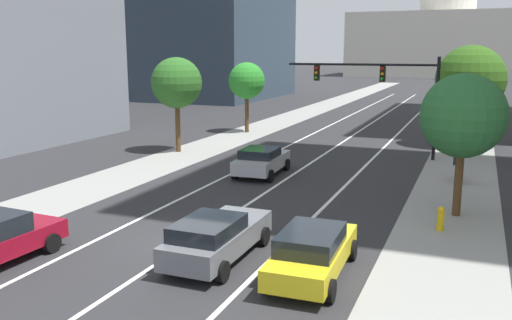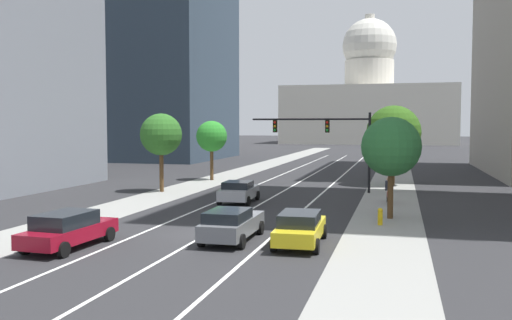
{
  "view_description": "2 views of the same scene",
  "coord_description": "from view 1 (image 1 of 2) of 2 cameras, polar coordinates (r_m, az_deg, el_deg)",
  "views": [
    {
      "loc": [
        8.79,
        -15.59,
        6.45
      ],
      "look_at": [
        -1.2,
        9.09,
        1.13
      ],
      "focal_mm": 38.45,
      "sensor_mm": 36.0,
      "label": 1
    },
    {
      "loc": [
        8.79,
        -24.37,
        5.18
      ],
      "look_at": [
        -1.01,
        13.17,
        2.72
      ],
      "focal_mm": 38.85,
      "sensor_mm": 36.0,
      "label": 2
    }
  ],
  "objects": [
    {
      "name": "cyclist",
      "position": [
        29.13,
        20.16,
        -0.48
      ],
      "size": [
        0.38,
        1.7,
        1.72
      ],
      "rotation": [
        0.0,
        0.0,
        1.66
      ],
      "color": "black",
      "rests_on": "ground"
    },
    {
      "name": "lane_stripe_center",
      "position": [
        42.03,
        9.72,
        2.32
      ],
      "size": [
        0.16,
        90.0,
        0.01
      ],
      "primitive_type": "cube",
      "color": "white",
      "rests_on": "ground"
    },
    {
      "name": "car_gray",
      "position": [
        17.24,
        -4.12,
        -7.93
      ],
      "size": [
        2.0,
        4.79,
        1.47
      ],
      "rotation": [
        0.0,
        0.0,
        1.57
      ],
      "color": "slate",
      "rests_on": "ground"
    },
    {
      "name": "fire_hydrant",
      "position": [
        21.12,
        18.66,
        -5.77
      ],
      "size": [
        0.26,
        0.35,
        0.91
      ],
      "color": "yellow",
      "rests_on": "ground"
    },
    {
      "name": "traffic_signal_mast",
      "position": [
        34.39,
        13.21,
        7.69
      ],
      "size": [
        9.26,
        0.39,
        6.12
      ],
      "color": "black",
      "rests_on": "ground"
    },
    {
      "name": "street_tree_near_right",
      "position": [
        22.6,
        20.75,
        4.28
      ],
      "size": [
        3.27,
        3.27,
        5.63
      ],
      "color": "#51381E",
      "rests_on": "ground"
    },
    {
      "name": "sidewalk_right",
      "position": [
        51.0,
        21.16,
        3.28
      ],
      "size": [
        3.8,
        130.0,
        0.01
      ],
      "primitive_type": "cube",
      "color": "gray",
      "rests_on": "ground"
    },
    {
      "name": "car_yellow",
      "position": [
        16.12,
        5.9,
        -9.4
      ],
      "size": [
        2.09,
        4.75,
        1.46
      ],
      "rotation": [
        0.0,
        0.0,
        1.61
      ],
      "color": "yellow",
      "rests_on": "ground"
    },
    {
      "name": "sidewalk_left",
      "position": [
        53.73,
        3.53,
        4.39
      ],
      "size": [
        3.8,
        130.0,
        0.01
      ],
      "primitive_type": "cube",
      "color": "gray",
      "rests_on": "ground"
    },
    {
      "name": "street_tree_mid_right",
      "position": [
        39.83,
        21.41,
        7.78
      ],
      "size": [
        4.6,
        4.6,
        6.85
      ],
      "color": "#51381E",
      "rests_on": "ground"
    },
    {
      "name": "lane_stripe_left",
      "position": [
        42.79,
        5.64,
        2.59
      ],
      "size": [
        0.16,
        90.0,
        0.01
      ],
      "primitive_type": "cube",
      "color": "white",
      "rests_on": "ground"
    },
    {
      "name": "car_silver",
      "position": [
        28.85,
        0.57,
        -0.06
      ],
      "size": [
        2.27,
        4.46,
        1.46
      ],
      "rotation": [
        0.0,
        0.0,
        1.62
      ],
      "color": "#B2B5BA",
      "rests_on": "ground"
    },
    {
      "name": "ground_plane",
      "position": [
        56.65,
        13.01,
        4.47
      ],
      "size": [
        400.0,
        400.0,
        0.0
      ],
      "primitive_type": "plane",
      "color": "#2B2B2D"
    },
    {
      "name": "street_tree_mid_left",
      "position": [
        43.8,
        -0.97,
        8.21
      ],
      "size": [
        2.89,
        2.89,
        5.57
      ],
      "color": "#51381E",
      "rests_on": "ground"
    },
    {
      "name": "street_tree_near_left",
      "position": [
        35.46,
        -8.26,
        7.91
      ],
      "size": [
        3.23,
        3.23,
        6.07
      ],
      "color": "#51381E",
      "rests_on": "ground"
    },
    {
      "name": "capitol_building",
      "position": [
        151.05,
        19.17,
        12.53
      ],
      "size": [
        46.5,
        26.35,
        35.98
      ],
      "color": "beige",
      "rests_on": "ground"
    },
    {
      "name": "lane_stripe_right",
      "position": [
        41.49,
        13.92,
        2.03
      ],
      "size": [
        0.16,
        90.0,
        0.01
      ],
      "primitive_type": "cube",
      "color": "white",
      "rests_on": "ground"
    }
  ]
}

